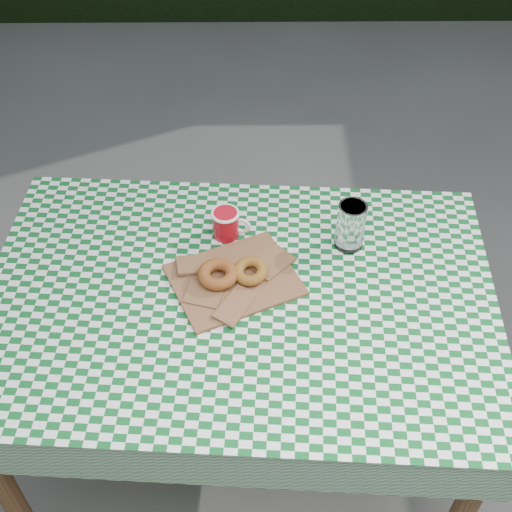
% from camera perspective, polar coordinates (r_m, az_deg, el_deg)
% --- Properties ---
extents(ground, '(60.00, 60.00, 0.00)m').
position_cam_1_polar(ground, '(2.44, 1.17, -12.99)').
color(ground, '#52514D').
rests_on(ground, ground).
extents(table, '(1.36, 0.96, 0.75)m').
position_cam_1_polar(table, '(2.07, -1.25, -10.27)').
color(table, brown).
rests_on(table, ground).
extents(tablecloth, '(1.39, 0.98, 0.01)m').
position_cam_1_polar(tablecloth, '(1.76, -1.45, -3.43)').
color(tablecloth, '#0D5320').
rests_on(tablecloth, table).
extents(paper_bag, '(0.39, 0.36, 0.02)m').
position_cam_1_polar(paper_bag, '(1.79, -1.83, -1.94)').
color(paper_bag, brown).
rests_on(paper_bag, tablecloth).
extents(bagel_front, '(0.14, 0.14, 0.03)m').
position_cam_1_polar(bagel_front, '(1.77, -3.22, -1.54)').
color(bagel_front, brown).
rests_on(bagel_front, paper_bag).
extents(bagel_back, '(0.13, 0.13, 0.03)m').
position_cam_1_polar(bagel_back, '(1.78, -0.48, -1.27)').
color(bagel_back, '#9D6720').
rests_on(bagel_back, paper_bag).
extents(coffee_mug, '(0.17, 0.17, 0.08)m').
position_cam_1_polar(coffee_mug, '(1.89, -2.55, 2.72)').
color(coffee_mug, '#AF0B19').
rests_on(coffee_mug, tablecloth).
extents(drinking_glass, '(0.10, 0.10, 0.14)m').
position_cam_1_polar(drinking_glass, '(1.86, 7.91, 2.52)').
color(drinking_glass, white).
rests_on(drinking_glass, tablecloth).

